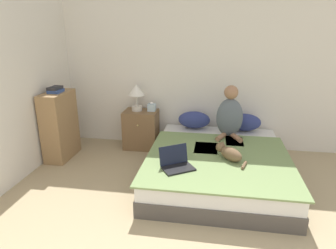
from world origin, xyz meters
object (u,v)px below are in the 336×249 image
(table_lamp, at_px, (136,93))
(nightstand, at_px, (141,129))
(book_stack_top, at_px, (55,90))
(pillow_far, at_px, (244,122))
(pillow_near, at_px, (194,120))
(bed, at_px, (218,165))
(cat_tabby, at_px, (229,153))
(laptop_open, at_px, (177,164))
(bookshelf, at_px, (60,126))
(person_sitting, at_px, (230,115))
(tissue_box, at_px, (152,107))

(table_lamp, bearing_deg, nightstand, -11.38)
(book_stack_top, bearing_deg, pillow_far, 12.41)
(pillow_near, distance_m, table_lamp, 0.99)
(bed, bearing_deg, pillow_near, 113.45)
(table_lamp, bearing_deg, cat_tabby, -37.25)
(pillow_near, distance_m, book_stack_top, 2.09)
(laptop_open, bearing_deg, cat_tabby, -4.03)
(cat_tabby, height_order, laptop_open, laptop_open)
(bed, height_order, cat_tabby, cat_tabby)
(pillow_near, distance_m, bookshelf, 2.02)
(table_lamp, relative_size, bookshelf, 0.42)
(pillow_far, height_order, book_stack_top, book_stack_top)
(bed, relative_size, pillow_far, 4.24)
(person_sitting, bearing_deg, bookshelf, -173.37)
(cat_tabby, relative_size, tissue_box, 3.10)
(pillow_far, relative_size, book_stack_top, 2.12)
(bed, bearing_deg, tissue_box, 140.05)
(bed, bearing_deg, cat_tabby, -60.40)
(pillow_near, height_order, book_stack_top, book_stack_top)
(tissue_box, height_order, bookshelf, bookshelf)
(pillow_far, bearing_deg, person_sitting, -128.49)
(cat_tabby, xyz_separation_m, tissue_box, (-1.18, 1.10, 0.22))
(cat_tabby, bearing_deg, nightstand, 8.86)
(pillow_far, bearing_deg, pillow_near, 180.00)
(cat_tabby, bearing_deg, table_lamp, 9.76)
(laptop_open, bearing_deg, pillow_far, 26.10)
(nightstand, bearing_deg, laptop_open, -61.22)
(pillow_near, xyz_separation_m, person_sitting, (0.52, -0.30, 0.19))
(nightstand, distance_m, book_stack_top, 1.42)
(bed, height_order, table_lamp, table_lamp)
(tissue_box, bearing_deg, book_stack_top, -154.52)
(pillow_near, xyz_separation_m, bookshelf, (-1.94, -0.59, -0.00))
(bed, xyz_separation_m, person_sitting, (0.14, 0.58, 0.51))
(bed, distance_m, table_lamp, 1.71)
(bed, distance_m, person_sitting, 0.78)
(bed, height_order, person_sitting, person_sitting)
(cat_tabby, height_order, bookshelf, bookshelf)
(laptop_open, bearing_deg, book_stack_top, 122.90)
(person_sitting, xyz_separation_m, cat_tabby, (-0.02, -0.79, -0.24))
(bed, height_order, pillow_far, pillow_far)
(laptop_open, bearing_deg, table_lamp, 87.44)
(person_sitting, relative_size, laptop_open, 1.71)
(person_sitting, height_order, nightstand, person_sitting)
(cat_tabby, relative_size, bookshelf, 0.44)
(nightstand, height_order, bookshelf, bookshelf)
(person_sitting, xyz_separation_m, bookshelf, (-2.46, -0.29, -0.19))
(cat_tabby, bearing_deg, book_stack_top, 35.42)
(person_sitting, relative_size, bookshelf, 0.75)
(person_sitting, bearing_deg, nightstand, 168.82)
(person_sitting, relative_size, cat_tabby, 1.72)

